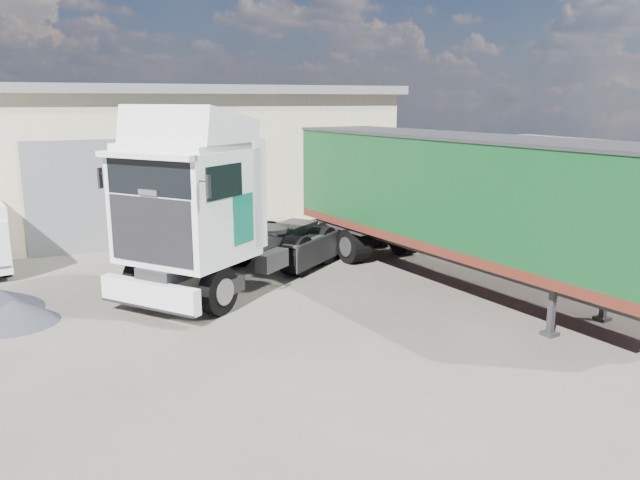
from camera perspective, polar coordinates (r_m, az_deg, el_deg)
name	(u,v)px	position (r m, az deg, el deg)	size (l,w,h in m)	color
ground	(249,356)	(12.25, -6.55, -10.48)	(120.00, 120.00, 0.00)	#2C2924
brick_boundary_wall	(516,205)	(22.61, 17.48, 3.07)	(0.35, 26.00, 2.50)	maroon
tractor_unit	(211,216)	(15.72, -9.94, 2.16)	(7.04, 6.34, 4.71)	black
box_trailer	(456,195)	(16.55, 12.36, 4.06)	(4.16, 12.08, 3.94)	#2D2D30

